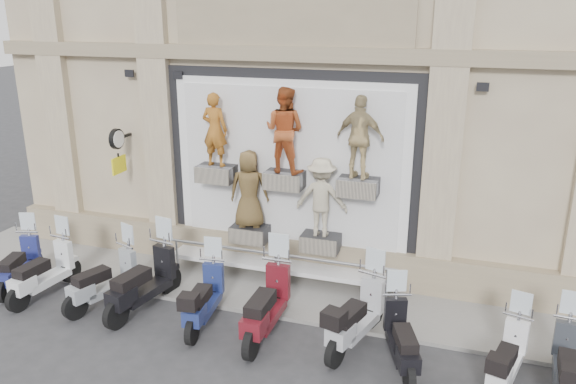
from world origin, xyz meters
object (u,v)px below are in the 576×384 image
object	(u,v)px
scooter_b	(42,261)
scooter_h	(402,327)
scooter_a	(18,255)
scooter_i	(509,348)
scooter_f	(266,293)
guard_rail	(276,273)
scooter_c	(104,270)
clock_sign_bracket	(118,145)
scooter_g	(357,305)
scooter_d	(142,270)
scooter_e	(204,287)
scooter_j	(569,354)

from	to	relation	value
scooter_b	scooter_h	world-z (taller)	scooter_b
scooter_a	scooter_i	distance (m)	9.75
scooter_f	scooter_i	world-z (taller)	scooter_f
guard_rail	scooter_c	size ratio (longest dim) A/B	2.65
clock_sign_bracket	scooter_f	bearing A→B (deg)	-25.31
scooter_b	scooter_g	xyz separation A→B (m)	(6.49, 0.21, 0.04)
scooter_g	scooter_d	bearing A→B (deg)	-163.30
clock_sign_bracket	scooter_e	xyz separation A→B (m)	(3.03, -2.03, -2.04)
scooter_g	scooter_i	world-z (taller)	scooter_g
scooter_d	scooter_f	xyz separation A→B (m)	(2.61, -0.10, -0.00)
scooter_a	scooter_c	size ratio (longest dim) A/B	0.95
scooter_f	scooter_i	distance (m)	4.08
clock_sign_bracket	scooter_j	size ratio (longest dim) A/B	0.55
scooter_d	scooter_h	world-z (taller)	scooter_d
scooter_a	scooter_h	size ratio (longest dim) A/B	1.00
scooter_e	scooter_g	bearing A→B (deg)	-3.72
scooter_b	scooter_h	size ratio (longest dim) A/B	1.06
scooter_d	scooter_f	size ratio (longest dim) A/B	1.00
scooter_f	scooter_h	world-z (taller)	scooter_f
guard_rail	scooter_b	size ratio (longest dim) A/B	2.64
clock_sign_bracket	scooter_d	world-z (taller)	clock_sign_bracket
scooter_i	scooter_b	bearing A→B (deg)	-166.02
scooter_c	guard_rail	bearing A→B (deg)	45.96
scooter_d	scooter_h	bearing A→B (deg)	6.53
scooter_h	scooter_j	size ratio (longest dim) A/B	0.99
scooter_b	scooter_d	world-z (taller)	scooter_d
clock_sign_bracket	scooter_a	distance (m)	3.13
scooter_f	scooter_e	bearing A→B (deg)	179.67
scooter_f	scooter_g	bearing A→B (deg)	5.49
clock_sign_bracket	scooter_g	distance (m)	6.49
scooter_h	scooter_c	bearing A→B (deg)	158.53
guard_rail	scooter_e	distance (m)	1.81
guard_rail	scooter_a	distance (m)	5.49
scooter_a	scooter_d	bearing A→B (deg)	-16.22
clock_sign_bracket	scooter_h	world-z (taller)	clock_sign_bracket
guard_rail	scooter_e	bearing A→B (deg)	-119.07
scooter_i	scooter_j	bearing A→B (deg)	18.54
scooter_d	scooter_g	distance (m)	4.22
scooter_h	scooter_d	bearing A→B (deg)	157.41
guard_rail	scooter_i	bearing A→B (deg)	-21.73
scooter_f	scooter_i	size ratio (longest dim) A/B	1.22
scooter_f	scooter_i	bearing A→B (deg)	-3.46
scooter_c	scooter_e	size ratio (longest dim) A/B	1.02
scooter_i	scooter_a	bearing A→B (deg)	-166.90
scooter_f	scooter_g	world-z (taller)	scooter_f
scooter_i	scooter_j	distance (m)	0.85
guard_rail	scooter_g	bearing A→B (deg)	-34.90
scooter_d	scooter_f	distance (m)	2.61
scooter_e	scooter_f	size ratio (longest dim) A/B	0.88
scooter_b	scooter_j	bearing A→B (deg)	4.81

